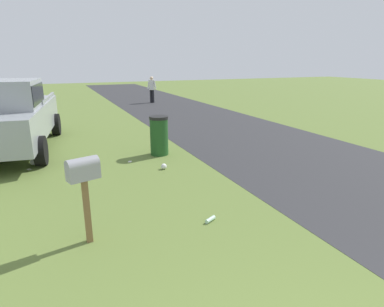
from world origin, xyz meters
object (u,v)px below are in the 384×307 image
Objects in this scene: trash_bin at (159,136)px; pedestrian at (152,88)px; mailbox at (84,176)px; pickup_truck at (12,114)px.

pedestrian is (11.29, -3.16, 0.38)m from trash_bin.
mailbox is 0.23× the size of pickup_truck.
pedestrian reaches higher than trash_bin.
mailbox is at bearing 20.07° from pickup_truck.
pickup_truck reaches higher than pedestrian.
pedestrian is at bearing 150.33° from pickup_truck.
trash_bin is 0.68× the size of pedestrian.
trash_bin is at bearing 69.11° from pickup_truck.
mailbox is 6.16m from pickup_truck.
pickup_truck is 11.59m from pedestrian.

